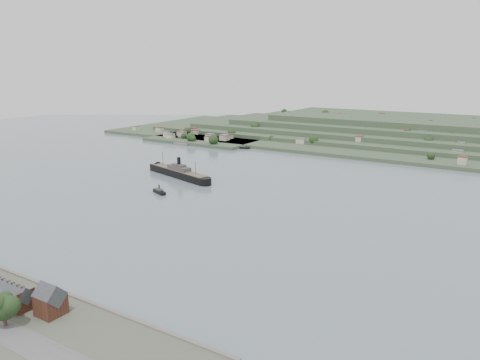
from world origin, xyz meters
The scene contains 7 objects.
ground centered at (0.00, 0.00, 0.00)m, with size 1400.00×1400.00×0.00m, color slate.
gabled_building centered at (27.50, -164.00, 8.19)m, with size 10.40×10.18×14.09m.
far_peninsula centered at (27.91, 393.10, 11.88)m, with size 760.00×309.00×30.00m.
steamship centered at (-94.01, 62.08, 4.21)m, with size 92.86×35.98×22.79m.
tugboat centered at (-66.91, 7.23, 1.79)m, with size 16.71×10.52×7.35m.
ferry_west centered at (-122.06, 225.00, 1.51)m, with size 17.34×8.56×6.27m.
fig_tree centered at (20.17, -179.72, 10.64)m, with size 12.69×10.99×14.16m.
Camera 1 is at (186.35, -269.66, 101.74)m, focal length 35.00 mm.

